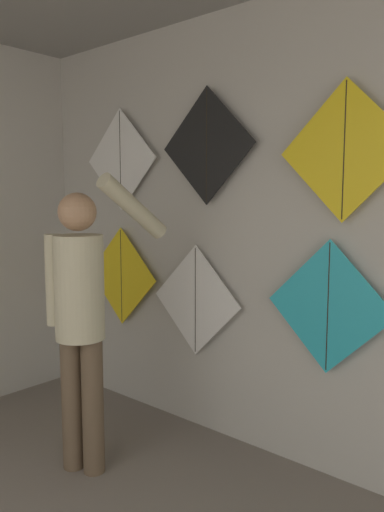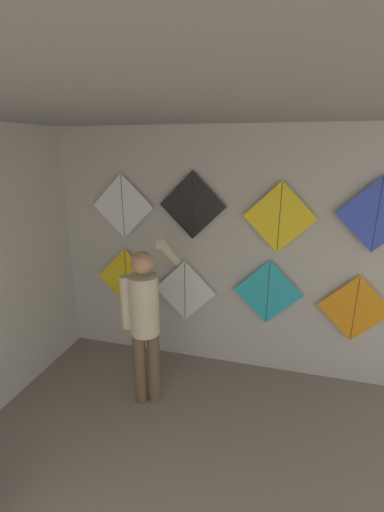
% 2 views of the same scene
% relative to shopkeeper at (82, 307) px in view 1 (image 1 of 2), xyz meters
% --- Properties ---
extents(back_panel, '(5.02, 0.06, 2.80)m').
position_rel_shopkeeper_xyz_m(back_panel, '(0.70, 0.92, 0.41)').
color(back_panel, '#BCB7AD').
rests_on(back_panel, ground).
extents(shopkeeper, '(0.43, 0.67, 1.76)m').
position_rel_shopkeeper_xyz_m(shopkeeper, '(0.00, 0.00, 0.00)').
color(shopkeeper, brown).
rests_on(shopkeeper, ground).
extents(kite_0, '(0.76, 0.01, 0.76)m').
position_rel_shopkeeper_xyz_m(kite_0, '(-0.60, 0.83, 0.02)').
color(kite_0, yellow).
extents(kite_1, '(0.76, 0.01, 0.76)m').
position_rel_shopkeeper_xyz_m(kite_1, '(0.16, 0.83, -0.07)').
color(kite_1, white).
extents(kite_2, '(0.76, 0.01, 0.76)m').
position_rel_shopkeeper_xyz_m(kite_2, '(1.13, 0.83, 0.03)').
color(kite_2, '#28B2C6').
extents(kite_4, '(0.76, 0.01, 0.76)m').
position_rel_shopkeeper_xyz_m(kite_4, '(-0.59, 0.83, 0.92)').
color(kite_4, white).
extents(kite_5, '(0.76, 0.01, 0.76)m').
position_rel_shopkeeper_xyz_m(kite_5, '(0.26, 0.83, 0.96)').
color(kite_5, black).
extents(kite_6, '(0.76, 0.01, 0.76)m').
position_rel_shopkeeper_xyz_m(kite_6, '(1.20, 0.83, 0.88)').
color(kite_6, yellow).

